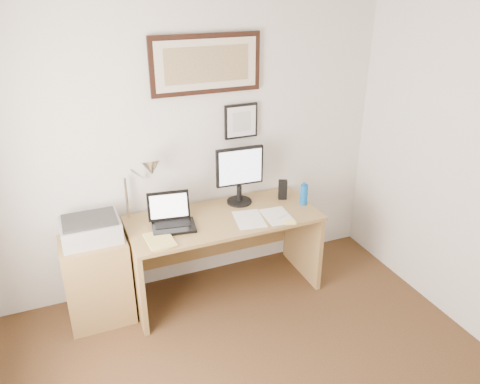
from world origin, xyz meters
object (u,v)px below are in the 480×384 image
water_bottle (304,195)px  laptop (172,219)px  side_cabinet (98,280)px  lcd_monitor (240,173)px  desk (221,236)px  printer (91,229)px  book (147,243)px

water_bottle → laptop: laptop is taller
side_cabinet → lcd_monitor: bearing=6.2°
side_cabinet → lcd_monitor: lcd_monitor is taller
laptop → lcd_monitor: size_ratio=0.72×
desk → printer: bearing=-179.6°
lcd_monitor → book: bearing=-157.0°
side_cabinet → printer: size_ratio=1.66×
water_bottle → book: water_bottle is taller
water_bottle → laptop: bearing=176.8°
printer → lcd_monitor: bearing=5.0°
book → laptop: 0.33m
water_bottle → laptop: 1.18m
lcd_monitor → printer: 1.31m
book → lcd_monitor: bearing=23.0°
desk → lcd_monitor: bearing=25.1°
desk → laptop: 0.53m
book → laptop: laptop is taller
book → laptop: bearing=40.2°
desk → lcd_monitor: 0.58m
side_cabinet → book: 0.60m
book → lcd_monitor: lcd_monitor is taller
lcd_monitor → printer: lcd_monitor is taller
desk → laptop: laptop is taller
book → desk: 0.79m
water_bottle → lcd_monitor: size_ratio=0.36×
desk → lcd_monitor: size_ratio=3.08×
book → lcd_monitor: size_ratio=0.52×
book → lcd_monitor: 1.03m
desk → printer: size_ratio=3.64×
laptop → lcd_monitor: 0.72m
printer → side_cabinet: bearing=-103.1°
water_bottle → desk: bearing=169.5°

